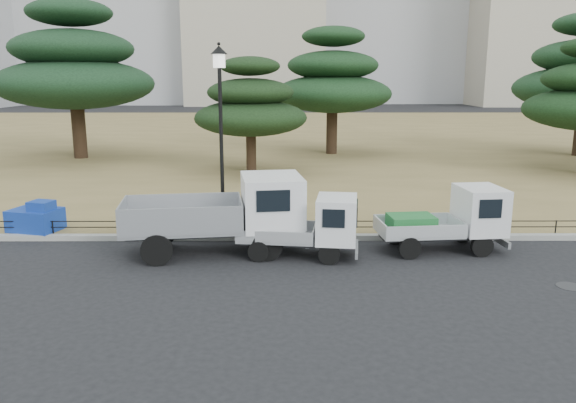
{
  "coord_description": "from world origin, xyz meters",
  "views": [
    {
      "loc": [
        -0.05,
        -13.37,
        4.76
      ],
      "look_at": [
        0.0,
        2.0,
        1.3
      ],
      "focal_mm": 35.0,
      "sensor_mm": 36.0,
      "label": 1
    }
  ],
  "objects_px": {
    "truck_kei_front": "(308,227)",
    "street_lamp": "(220,109)",
    "truck_kei_rear": "(450,219)",
    "tarp_pile": "(36,218)",
    "truck_large": "(225,211)"
  },
  "relations": [
    {
      "from": "truck_kei_front",
      "to": "street_lamp",
      "type": "xyz_separation_m",
      "value": [
        -2.46,
        1.86,
        3.0
      ]
    },
    {
      "from": "truck_kei_rear",
      "to": "tarp_pile",
      "type": "height_order",
      "value": "truck_kei_rear"
    },
    {
      "from": "truck_kei_rear",
      "to": "street_lamp",
      "type": "bearing_deg",
      "value": 162.73
    },
    {
      "from": "truck_kei_front",
      "to": "tarp_pile",
      "type": "distance_m",
      "value": 8.43
    },
    {
      "from": "truck_kei_front",
      "to": "truck_kei_rear",
      "type": "height_order",
      "value": "truck_kei_rear"
    },
    {
      "from": "truck_kei_rear",
      "to": "tarp_pile",
      "type": "bearing_deg",
      "value": 167.02
    },
    {
      "from": "truck_large",
      "to": "truck_kei_front",
      "type": "distance_m",
      "value": 2.29
    },
    {
      "from": "street_lamp",
      "to": "truck_kei_rear",
      "type": "bearing_deg",
      "value": -11.53
    },
    {
      "from": "street_lamp",
      "to": "tarp_pile",
      "type": "height_order",
      "value": "street_lamp"
    },
    {
      "from": "truck_kei_front",
      "to": "street_lamp",
      "type": "distance_m",
      "value": 4.3
    },
    {
      "from": "truck_kei_front",
      "to": "tarp_pile",
      "type": "relative_size",
      "value": 2.0
    },
    {
      "from": "street_lamp",
      "to": "tarp_pile",
      "type": "xyz_separation_m",
      "value": [
        -5.71,
        0.23,
        -3.29
      ]
    },
    {
      "from": "street_lamp",
      "to": "truck_kei_front",
      "type": "bearing_deg",
      "value": -37.11
    },
    {
      "from": "truck_kei_rear",
      "to": "street_lamp",
      "type": "distance_m",
      "value": 7.17
    },
    {
      "from": "truck_kei_rear",
      "to": "truck_large",
      "type": "bearing_deg",
      "value": 175.71
    }
  ]
}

